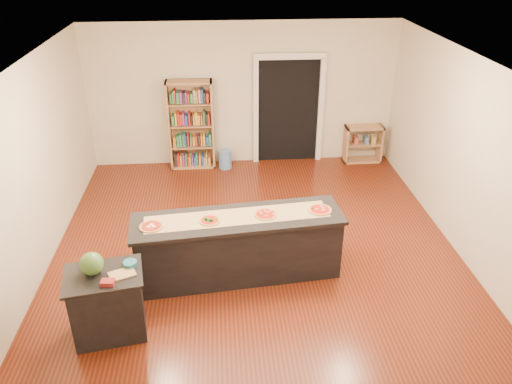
{
  "coord_description": "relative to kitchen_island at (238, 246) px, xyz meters",
  "views": [
    {
      "loc": [
        -0.48,
        -5.98,
        4.3
      ],
      "look_at": [
        0.0,
        0.2,
        1.0
      ],
      "focal_mm": 35.0,
      "sensor_mm": 36.0,
      "label": 1
    }
  ],
  "objects": [
    {
      "name": "pizza_c",
      "position": [
        0.37,
        0.03,
        0.47
      ],
      "size": [
        0.3,
        0.3,
        0.02
      ],
      "color": "#B17B44",
      "rests_on": "kitchen_island"
    },
    {
      "name": "doorway",
      "position": [
        1.18,
        3.81,
        0.74
      ],
      "size": [
        1.4,
        0.09,
        2.21
      ],
      "color": "black",
      "rests_on": "room"
    },
    {
      "name": "waste_bin",
      "position": [
        -0.1,
        3.52,
        -0.28
      ],
      "size": [
        0.25,
        0.25,
        0.37
      ],
      "primitive_type": "cylinder",
      "color": "#5585BF",
      "rests_on": "ground"
    },
    {
      "name": "cutting_board",
      "position": [
        -1.35,
        -1.04,
        0.4
      ],
      "size": [
        0.34,
        0.29,
        0.02
      ],
      "primitive_type": "cube",
      "rotation": [
        0.0,
        0.0,
        0.4
      ],
      "color": "tan",
      "rests_on": "side_counter"
    },
    {
      "name": "pizza_d",
      "position": [
        1.11,
        0.09,
        0.47
      ],
      "size": [
        0.32,
        0.32,
        0.02
      ],
      "color": "#B17B44",
      "rests_on": "kitchen_island"
    },
    {
      "name": "package_teal",
      "position": [
        -1.28,
        -0.88,
        0.42
      ],
      "size": [
        0.16,
        0.16,
        0.06
      ],
      "primitive_type": "cylinder",
      "color": "#195966",
      "rests_on": "side_counter"
    },
    {
      "name": "pizza_b",
      "position": [
        -0.37,
        -0.07,
        0.47
      ],
      "size": [
        0.3,
        0.3,
        0.02
      ],
      "color": "#B17B44",
      "rests_on": "kitchen_island"
    },
    {
      "name": "kraft_paper",
      "position": [
        -0.0,
        0.02,
        0.46
      ],
      "size": [
        2.46,
        0.69,
        0.0
      ],
      "primitive_type": "cube",
      "rotation": [
        0.0,
        0.0,
        0.1
      ],
      "color": "#99794F",
      "rests_on": "kitchen_island"
    },
    {
      "name": "kitchen_island",
      "position": [
        0.0,
        0.0,
        0.0
      ],
      "size": [
        2.8,
        0.76,
        0.92
      ],
      "rotation": [
        0.0,
        0.0,
        0.1
      ],
      "color": "black",
      "rests_on": "ground"
    },
    {
      "name": "bookshelf",
      "position": [
        -0.74,
        3.64,
        0.42
      ],
      "size": [
        0.88,
        0.31,
        1.76
      ],
      "primitive_type": "cube",
      "color": "tan",
      "rests_on": "ground"
    },
    {
      "name": "pizza_a",
      "position": [
        -1.11,
        -0.16,
        0.47
      ],
      "size": [
        0.31,
        0.31,
        0.02
      ],
      "color": "#B17B44",
      "rests_on": "kitchen_island"
    },
    {
      "name": "low_shelf",
      "position": [
        2.72,
        3.64,
        -0.09
      ],
      "size": [
        0.76,
        0.33,
        0.76
      ],
      "primitive_type": "cube",
      "color": "tan",
      "rests_on": "ground"
    },
    {
      "name": "watermelon",
      "position": [
        -1.67,
        -0.98,
        0.52
      ],
      "size": [
        0.26,
        0.26,
        0.26
      ],
      "primitive_type": "sphere",
      "color": "#144214",
      "rests_on": "side_counter"
    },
    {
      "name": "room",
      "position": [
        0.28,
        0.35,
        0.93
      ],
      "size": [
        6.0,
        7.0,
        2.8
      ],
      "color": "beige",
      "rests_on": "ground"
    },
    {
      "name": "side_counter",
      "position": [
        -1.57,
        -1.01,
        -0.03
      ],
      "size": [
        0.87,
        0.63,
        0.86
      ],
      "rotation": [
        0.0,
        0.0,
        0.17
      ],
      "color": "black",
      "rests_on": "ground"
    },
    {
      "name": "package_red",
      "position": [
        -1.47,
        -1.2,
        0.42
      ],
      "size": [
        0.15,
        0.12,
        0.05
      ],
      "primitive_type": "cube",
      "rotation": [
        0.0,
        0.0,
        -0.1
      ],
      "color": "maroon",
      "rests_on": "side_counter"
    }
  ]
}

